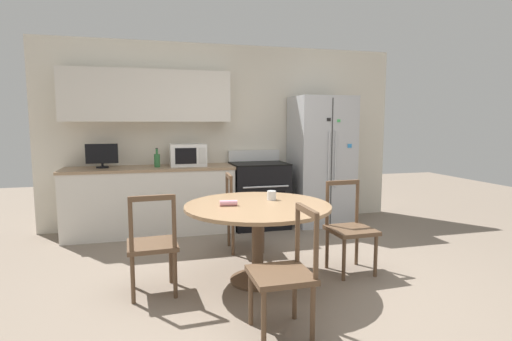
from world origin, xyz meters
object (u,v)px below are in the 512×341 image
object	(u,v)px
dining_chair_far	(243,213)
candle_glass	(272,196)
dining_chair_near	(285,274)
microwave	(188,155)
dining_chair_right	(350,229)
oven_range	(259,194)
dining_chair_left	(152,245)
refrigerator	(321,161)
countertop_tv	(102,155)
counter_bottle	(157,160)

from	to	relation	value
dining_chair_far	candle_glass	world-z (taller)	dining_chair_far
dining_chair_far	dining_chair_near	bearing A→B (deg)	-0.90
microwave	dining_chair_right	world-z (taller)	microwave
oven_range	dining_chair_left	world-z (taller)	oven_range
microwave	dining_chair_right	bearing A→B (deg)	-54.59
refrigerator	countertop_tv	size ratio (longest dim) A/B	4.65
countertop_tv	counter_bottle	world-z (taller)	countertop_tv
oven_range	countertop_tv	distance (m)	2.19
refrigerator	oven_range	world-z (taller)	refrigerator
refrigerator	dining_chair_right	xyz separation A→B (m)	(-0.53, -1.90, -0.50)
candle_glass	dining_chair_left	bearing A→B (deg)	-168.95
counter_bottle	dining_chair_left	distance (m)	2.05
microwave	candle_glass	xyz separation A→B (m)	(0.64, -1.80, -0.28)
dining_chair_left	candle_glass	world-z (taller)	dining_chair_left
counter_bottle	dining_chair_left	xyz separation A→B (m)	(-0.09, -1.97, -0.56)
counter_bottle	dining_chair_right	xyz separation A→B (m)	(1.82, -1.92, -0.56)
oven_range	candle_glass	size ratio (longest dim) A/B	12.16
refrigerator	countertop_tv	distance (m)	3.04
refrigerator	microwave	world-z (taller)	refrigerator
microwave	counter_bottle	world-z (taller)	microwave
dining_chair_far	dining_chair_right	bearing A→B (deg)	46.13
oven_range	dining_chair_right	size ratio (longest dim) A/B	1.20
dining_chair_near	refrigerator	bearing A→B (deg)	-28.55
refrigerator	dining_chair_right	world-z (taller)	refrigerator
microwave	dining_chair_right	xyz separation A→B (m)	(1.40, -1.98, -0.62)
microwave	dining_chair_far	world-z (taller)	microwave
countertop_tv	counter_bottle	distance (m)	0.70
dining_chair_far	candle_glass	size ratio (longest dim) A/B	10.15
dining_chair_far	dining_chair_near	distance (m)	1.91
dining_chair_right	candle_glass	bearing A→B (deg)	-15.03
oven_range	candle_glass	world-z (taller)	oven_range
counter_bottle	dining_chair_near	distance (m)	3.04
oven_range	microwave	world-z (taller)	microwave
microwave	dining_chair_left	size ratio (longest dim) A/B	0.53
oven_range	dining_chair_far	xyz separation A→B (m)	(-0.47, -0.99, -0.03)
counter_bottle	candle_glass	xyz separation A→B (m)	(1.05, -1.75, -0.22)
dining_chair_far	dining_chair_right	world-z (taller)	same
dining_chair_right	counter_bottle	bearing A→B (deg)	-48.76
refrigerator	dining_chair_left	bearing A→B (deg)	-141.37
countertop_tv	dining_chair_right	world-z (taller)	countertop_tv
oven_range	counter_bottle	bearing A→B (deg)	-179.68
counter_bottle	candle_glass	world-z (taller)	counter_bottle
countertop_tv	dining_chair_far	distance (m)	2.05
counter_bottle	dining_chair_right	size ratio (longest dim) A/B	0.28
refrigerator	oven_range	distance (m)	1.04
oven_range	dining_chair_right	world-z (taller)	oven_range
countertop_tv	microwave	bearing A→B (deg)	-1.76
refrigerator	dining_chair_left	distance (m)	3.15
dining_chair_left	dining_chair_near	xyz separation A→B (m)	(0.89, -0.91, 0.00)
countertop_tv	counter_bottle	bearing A→B (deg)	-7.08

